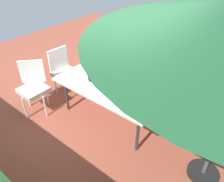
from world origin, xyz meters
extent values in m
cube|color=#9E4C38|center=(0.00, 0.00, -0.01)|extent=(10.00, 10.00, 0.02)
cube|color=silver|center=(0.00, 0.00, 0.70)|extent=(1.90, 1.04, 0.04)
cylinder|color=#333333|center=(-0.80, -0.37, 0.34)|extent=(0.05, 0.05, 0.68)
cylinder|color=#333333|center=(0.80, -0.37, 0.34)|extent=(0.05, 0.05, 0.68)
cylinder|color=#333333|center=(-0.80, 0.37, 0.34)|extent=(0.05, 0.05, 0.68)
cylinder|color=#333333|center=(0.80, 0.37, 0.34)|extent=(0.05, 0.05, 0.68)
cylinder|color=black|center=(-1.78, 0.15, 0.03)|extent=(0.44, 0.44, 0.06)
cube|color=beige|center=(-1.14, -0.71, 0.49)|extent=(0.46, 0.46, 0.08)
cube|color=white|center=(-1.28, -0.56, 0.76)|extent=(0.35, 0.33, 0.45)
cylinder|color=white|center=(-1.15, -0.97, 0.23)|extent=(0.03, 0.03, 0.45)
cylinder|color=white|center=(-0.89, -0.72, 0.23)|extent=(0.03, 0.03, 0.45)
cylinder|color=white|center=(-1.40, -0.70, 0.23)|extent=(0.03, 0.03, 0.45)
cylinder|color=white|center=(-1.13, -0.46, 0.23)|extent=(0.03, 0.03, 0.45)
cube|color=beige|center=(1.21, 0.78, 0.49)|extent=(0.46, 0.46, 0.08)
cube|color=white|center=(1.36, 0.64, 0.76)|extent=(0.33, 0.35, 0.45)
cylinder|color=white|center=(1.20, 1.03, 0.23)|extent=(0.03, 0.03, 0.45)
cylinder|color=white|center=(0.95, 0.77, 0.23)|extent=(0.03, 0.03, 0.45)
cylinder|color=white|center=(1.46, 0.79, 0.23)|extent=(0.03, 0.03, 0.45)
cylinder|color=white|center=(1.22, 0.53, 0.23)|extent=(0.03, 0.03, 0.45)
cube|color=beige|center=(1.19, 0.01, 0.49)|extent=(0.46, 0.46, 0.08)
cube|color=white|center=(1.40, 0.00, 0.76)|extent=(0.07, 0.44, 0.45)
cylinder|color=white|center=(1.02, 0.20, 0.23)|extent=(0.03, 0.03, 0.45)
cylinder|color=white|center=(1.00, -0.16, 0.23)|extent=(0.03, 0.03, 0.45)
cylinder|color=white|center=(1.38, 0.18, 0.23)|extent=(0.03, 0.03, 0.45)
cylinder|color=white|center=(1.36, -0.18, 0.23)|extent=(0.03, 0.03, 0.45)
cube|color=beige|center=(1.14, -0.80, 0.49)|extent=(0.46, 0.46, 0.08)
cube|color=white|center=(1.30, -0.67, 0.76)|extent=(0.30, 0.37, 0.45)
cylinder|color=white|center=(0.88, -0.76, 0.23)|extent=(0.03, 0.03, 0.45)
cylinder|color=white|center=(1.10, -1.05, 0.23)|extent=(0.03, 0.03, 0.45)
cylinder|color=white|center=(1.17, -0.54, 0.23)|extent=(0.03, 0.03, 0.45)
cylinder|color=white|center=(1.39, -0.83, 0.23)|extent=(0.03, 0.03, 0.45)
cube|color=gray|center=(0.21, 0.08, 0.73)|extent=(0.34, 0.26, 0.02)
cube|color=black|center=(0.20, 0.19, 0.84)|extent=(0.32, 0.09, 0.20)
cylinder|color=#286B33|center=(-0.15, 0.06, 0.76)|extent=(0.08, 0.08, 0.09)
camera|label=1|loc=(-1.99, 2.44, 2.77)|focal=35.54mm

